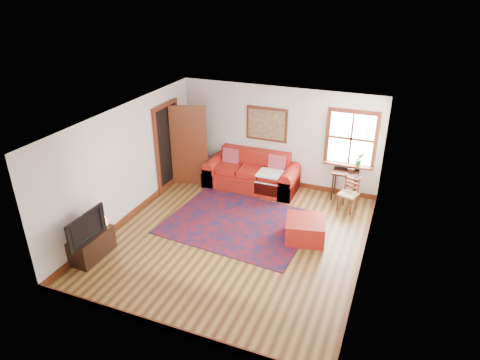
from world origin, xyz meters
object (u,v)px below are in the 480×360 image
at_px(red_ottoman, 305,229).
at_px(side_table, 345,176).
at_px(ladder_back_chair, 349,192).
at_px(red_leather_sofa, 252,176).
at_px(media_cabinet, 92,245).

bearing_deg(red_ottoman, side_table, 64.83).
relative_size(side_table, ladder_back_chair, 0.87).
relative_size(red_ottoman, ladder_back_chair, 0.94).
distance_m(red_ottoman, ladder_back_chair, 1.68).
relative_size(red_leather_sofa, ladder_back_chair, 2.84).
bearing_deg(ladder_back_chair, media_cabinet, -139.18).
bearing_deg(red_ottoman, red_leather_sofa, 121.73).
bearing_deg(side_table, red_leather_sofa, -174.54).
height_order(red_leather_sofa, red_ottoman, red_leather_sofa).
distance_m(red_leather_sofa, red_ottoman, 2.58).
distance_m(ladder_back_chair, media_cabinet, 5.57).
height_order(red_ottoman, media_cabinet, media_cabinet).
xyz_separation_m(side_table, ladder_back_chair, (0.19, -0.49, -0.15)).
bearing_deg(red_leather_sofa, ladder_back_chair, -6.44).
distance_m(red_leather_sofa, side_table, 2.28).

